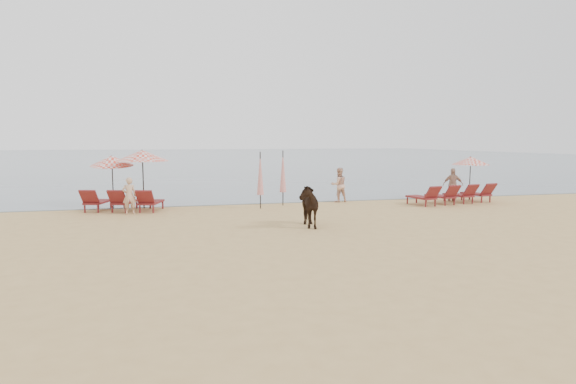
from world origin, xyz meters
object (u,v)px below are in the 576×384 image
lounger_cluster_right (453,194)px  beachgoer_right_a (339,185)px  beachgoer_right_b (453,185)px  umbrella_open_left_a (142,156)px  lounger_cluster_left (122,201)px  cow (306,205)px  umbrella_open_right (471,161)px  umbrella_closed_right (260,174)px  beachgoer_left (129,196)px  umbrella_open_left_b (112,161)px  umbrella_closed_left (283,172)px

lounger_cluster_right → beachgoer_right_a: (-5.09, 1.95, 0.39)m
beachgoer_right_b → umbrella_open_left_a: bearing=18.7°
lounger_cluster_left → beachgoer_right_b: (15.66, -0.44, 0.36)m
cow → umbrella_open_left_a: bearing=136.5°
umbrella_open_right → beachgoer_right_b: size_ratio=1.34×
umbrella_closed_right → beachgoer_left: size_ratio=1.65×
lounger_cluster_left → umbrella_open_right: 16.85m
umbrella_closed_right → umbrella_open_left_b: bearing=159.2°
umbrella_closed_right → beachgoer_right_b: 9.79m
umbrella_open_left_a → cow: umbrella_open_left_a is taller
umbrella_closed_left → beachgoer_right_a: size_ratio=1.51×
umbrella_open_left_a → umbrella_open_left_b: size_ratio=1.08×
cow → beachgoer_right_a: 7.05m
umbrella_closed_left → beachgoer_right_a: bearing=9.8°
umbrella_open_right → beachgoer_left: (-16.43, -0.67, -1.24)m
lounger_cluster_left → umbrella_closed_left: size_ratio=1.34×
lounger_cluster_right → umbrella_closed_right: size_ratio=1.73×
lounger_cluster_right → beachgoer_right_b: size_ratio=2.64×
lounger_cluster_left → beachgoer_right_b: beachgoer_right_b is taller
lounger_cluster_left → beachgoer_left: 0.98m
umbrella_open_left_b → umbrella_open_left_a: bearing=-49.8°
lounger_cluster_left → umbrella_open_left_a: size_ratio=1.31×
lounger_cluster_left → lounger_cluster_right: lounger_cluster_left is taller
umbrella_open_left_a → umbrella_closed_right: 5.31m
lounger_cluster_left → cow: bearing=-22.8°
umbrella_closed_right → beachgoer_right_a: umbrella_closed_right is taller
lounger_cluster_left → cow: 8.52m
umbrella_open_right → umbrella_closed_left: 9.69m
beachgoer_right_b → beachgoer_left: bearing=25.3°
umbrella_closed_left → lounger_cluster_left: bearing=-178.2°
umbrella_open_right → beachgoer_left: bearing=172.5°
beachgoer_right_a → cow: bearing=57.5°
beachgoer_left → umbrella_open_left_a: bearing=-110.1°
umbrella_open_left_a → beachgoer_right_a: size_ratio=1.55×
umbrella_open_right → beachgoer_left: 16.49m
cow → beachgoer_right_b: 10.34m
umbrella_closed_right → cow: size_ratio=1.39×
cow → beachgoer_right_b: (9.07, 4.96, 0.06)m
cow → beachgoer_left: cow is taller
beachgoer_right_a → beachgoer_right_b: bearing=165.3°
umbrella_open_left_a → umbrella_closed_right: bearing=-34.0°
umbrella_open_right → umbrella_closed_left: size_ratio=0.87×
umbrella_open_right → umbrella_closed_right: (-10.89, -0.36, -0.45)m
umbrella_open_left_b → beachgoer_right_b: 16.44m
lounger_cluster_right → umbrella_open_right: size_ratio=1.97×
umbrella_open_left_b → beachgoer_left: 3.20m
umbrella_open_left_b → umbrella_closed_right: umbrella_closed_right is taller
umbrella_open_left_a → umbrella_closed_left: 6.36m
umbrella_open_left_a → umbrella_closed_right: size_ratio=1.04×
umbrella_closed_right → cow: (0.69, -4.84, -0.79)m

